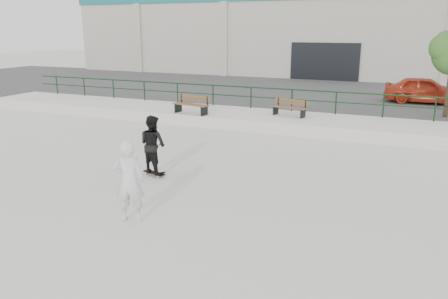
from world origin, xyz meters
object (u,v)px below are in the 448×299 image
at_px(standing_skater, 153,144).
at_px(seated_skater, 129,181).
at_px(bench_left, 192,105).
at_px(bench_right, 290,108).
at_px(skateboard, 154,173).
at_px(red_car, 425,90).

relative_size(standing_skater, seated_skater, 0.91).
xyz_separation_m(bench_left, standing_skater, (2.21, -6.79, 0.06)).
xyz_separation_m(bench_left, bench_right, (4.20, 1.20, -0.04)).
distance_m(skateboard, seated_skater, 3.26).
xyz_separation_m(skateboard, standing_skater, (0.00, -0.00, 0.88)).
bearing_deg(red_car, bench_left, 125.40).
xyz_separation_m(bench_left, skateboard, (2.21, -6.79, -0.83)).
bearing_deg(skateboard, seated_skater, -52.06).
distance_m(bench_left, skateboard, 7.19).
height_order(bench_left, bench_right, bench_left).
xyz_separation_m(bench_right, red_car, (5.47, 5.99, 0.31)).
bearing_deg(bench_right, seated_skater, -82.10).
relative_size(bench_left, red_car, 0.46).
distance_m(bench_right, red_car, 8.12).
distance_m(skateboard, standing_skater, 0.88).
distance_m(bench_right, skateboard, 8.27).
bearing_deg(bench_left, seated_skater, -60.83).
height_order(bench_left, seated_skater, seated_skater).
bearing_deg(bench_right, red_car, 59.56).
bearing_deg(red_car, skateboard, 150.71).
distance_m(bench_right, seated_skater, 10.92).
height_order(bench_right, skateboard, bench_right).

